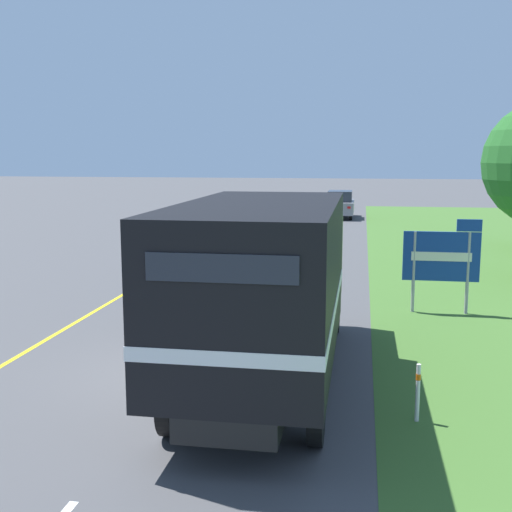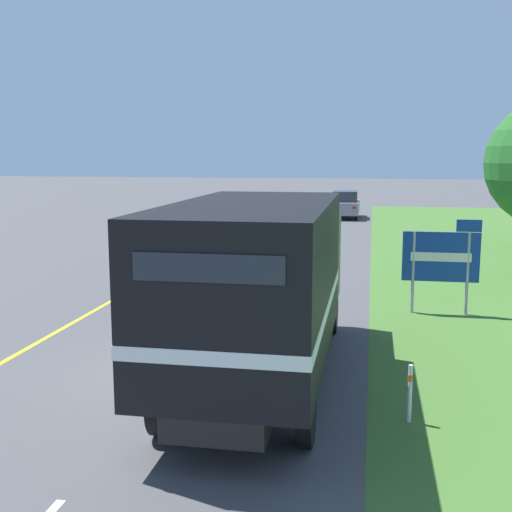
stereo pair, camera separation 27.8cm
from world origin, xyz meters
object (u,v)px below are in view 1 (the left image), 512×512
object	(u,v)px
lead_car_grey_ahead	(340,204)
delineator_post	(418,391)
lead_car_white	(227,234)
highway_sign	(443,257)
horse_trailer_truck	(267,281)

from	to	relation	value
lead_car_grey_ahead	delineator_post	distance (m)	32.95
lead_car_white	lead_car_grey_ahead	world-z (taller)	lead_car_white
highway_sign	delineator_post	xyz separation A→B (m)	(-1.20, -7.37, -1.01)
lead_car_white	delineator_post	world-z (taller)	lead_car_white
lead_car_grey_ahead	highway_sign	size ratio (longest dim) A/B	1.67
delineator_post	horse_trailer_truck	bearing A→B (deg)	152.61
highway_sign	delineator_post	bearing A→B (deg)	-99.24
lead_car_grey_ahead	lead_car_white	bearing A→B (deg)	-103.31
highway_sign	delineator_post	distance (m)	7.53
lead_car_grey_ahead	delineator_post	world-z (taller)	lead_car_grey_ahead
delineator_post	lead_car_grey_ahead	bearing A→B (deg)	94.18
delineator_post	lead_car_white	bearing A→B (deg)	112.24
lead_car_white	highway_sign	distance (m)	11.37
highway_sign	lead_car_white	bearing A→B (deg)	132.32
lead_car_grey_ahead	delineator_post	bearing A→B (deg)	-85.82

